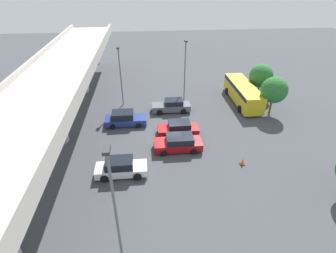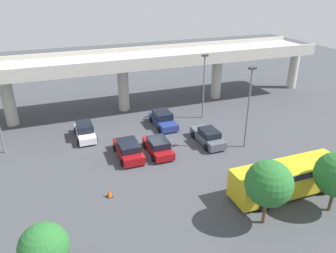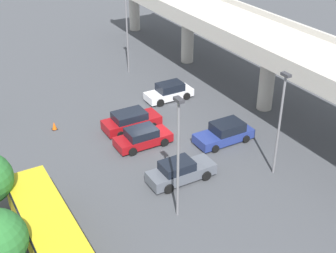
% 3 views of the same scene
% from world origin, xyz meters
% --- Properties ---
extents(ground_plane, '(112.89, 112.89, 0.00)m').
position_xyz_m(ground_plane, '(0.00, 0.00, 0.00)').
color(ground_plane, '#424449').
extents(highway_overpass, '(54.03, 6.89, 7.22)m').
position_xyz_m(highway_overpass, '(0.00, 11.25, 5.81)').
color(highway_overpass, '#BCB7AD').
rests_on(highway_overpass, ground_plane).
extents(parked_car_0, '(2.00, 4.49, 1.60)m').
position_xyz_m(parked_car_0, '(-5.85, 4.77, 0.75)').
color(parked_car_0, silver).
rests_on(parked_car_0, ground_plane).
extents(parked_car_1, '(2.22, 4.75, 1.54)m').
position_xyz_m(parked_car_1, '(-2.59, -0.72, 0.74)').
color(parked_car_1, maroon).
rests_on(parked_car_1, ground_plane).
extents(parked_car_2, '(2.12, 4.42, 1.49)m').
position_xyz_m(parked_car_2, '(0.24, -1.10, 0.71)').
color(parked_car_2, maroon).
rests_on(parked_car_2, ground_plane).
extents(parked_car_3, '(2.20, 4.72, 1.62)m').
position_xyz_m(parked_car_3, '(2.91, 4.80, 0.75)').
color(parked_car_3, navy).
rests_on(parked_car_3, ground_plane).
extents(parked_car_4, '(1.99, 4.83, 1.60)m').
position_xyz_m(parked_car_4, '(5.67, -0.94, 0.74)').
color(parked_car_4, '#515660').
rests_on(parked_car_4, ground_plane).
extents(shuttle_bus, '(9.15, 2.80, 2.48)m').
position_xyz_m(shuttle_bus, '(7.44, -10.76, 1.49)').
color(shuttle_bus, gold).
rests_on(shuttle_bus, ground_plane).
extents(lamp_post_near_aisle, '(0.70, 0.35, 7.65)m').
position_xyz_m(lamp_post_near_aisle, '(8.16, 5.30, 4.51)').
color(lamp_post_near_aisle, slate).
rests_on(lamp_post_near_aisle, ground_plane).
extents(lamp_post_mid_lot, '(0.70, 0.35, 8.12)m').
position_xyz_m(lamp_post_mid_lot, '(8.74, -2.98, 4.75)').
color(lamp_post_mid_lot, slate).
rests_on(lamp_post_mid_lot, ground_plane).
extents(lamp_post_by_overpass, '(0.70, 0.35, 8.38)m').
position_xyz_m(lamp_post_by_overpass, '(-13.63, 4.29, 4.89)').
color(lamp_post_by_overpass, slate).
rests_on(lamp_post_by_overpass, ground_plane).
extents(tree_front_right, '(3.16, 3.16, 4.80)m').
position_xyz_m(tree_front_right, '(3.76, -13.03, 3.22)').
color(tree_front_right, brown).
rests_on(tree_front_right, ground_plane).
extents(tree_front_far_right, '(3.20, 3.20, 4.65)m').
position_xyz_m(tree_front_far_right, '(9.08, -13.63, 3.04)').
color(tree_front_far_right, brown).
rests_on(tree_front_far_right, ground_plane).
extents(traffic_cone, '(0.44, 0.44, 0.70)m').
position_xyz_m(traffic_cone, '(-5.58, -6.33, 0.33)').
color(traffic_cone, black).
rests_on(traffic_cone, ground_plane).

